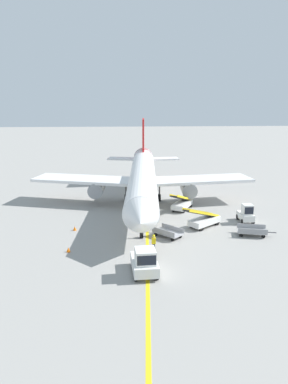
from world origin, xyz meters
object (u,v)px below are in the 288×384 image
baggage_cart_loaded (168,232)px  baggage_cart_empty_trailing (252,231)px  pushback_tug (145,262)px  airliner (143,178)px  belt_loader_forward_hold (182,203)px  belt_loader_aft_hold (204,220)px  safety_cone_nose_left (68,250)px  ground_crew_marshaller (154,243)px  safety_cone_nose_right (75,228)px  baggage_tug_near_wing (246,214)px

baggage_cart_loaded → baggage_cart_empty_trailing: same height
pushback_tug → baggage_cart_loaded: 8.38m
airliner → belt_loader_forward_hold: airliner is taller
belt_loader_forward_hold → belt_loader_aft_hold: bearing=-78.3°
airliner → belt_loader_aft_hold: 11.20m
safety_cone_nose_left → baggage_cart_empty_trailing: bearing=9.9°
belt_loader_aft_hold → safety_cone_nose_left: bearing=-156.0°
belt_loader_aft_hold → baggage_cart_loaded: belt_loader_aft_hold is taller
pushback_tug → safety_cone_nose_left: (-6.48, 4.69, -0.77)m
ground_crew_marshaller → safety_cone_nose_right: ground_crew_marshaller is taller
baggage_cart_loaded → ground_crew_marshaller: (-1.73, -3.84, 0.44)m
belt_loader_forward_hold → baggage_cart_loaded: belt_loader_forward_hold is taller
belt_loader_forward_hold → safety_cone_nose_right: belt_loader_forward_hold is taller
airliner → baggage_tug_near_wing: size_ratio=14.49×
ground_crew_marshaller → pushback_tug: bearing=-104.5°
belt_loader_forward_hold → pushback_tug: bearing=-108.2°
airliner → belt_loader_forward_hold: size_ratio=7.08×
belt_loader_forward_hold → belt_loader_aft_hold: size_ratio=1.07×
airliner → belt_loader_aft_hold: airliner is taller
belt_loader_aft_hold → ground_crew_marshaller: 8.89m
ground_crew_marshaller → baggage_cart_loaded: bearing=65.8°
safety_cone_nose_left → airliner: bearing=63.7°
pushback_tug → ground_crew_marshaller: bearing=75.5°
baggage_tug_near_wing → baggage_cart_loaded: 9.96m
baggage_cart_loaded → ground_crew_marshaller: 4.23m
pushback_tug → safety_cone_nose_left: pushback_tug is taller
belt_loader_forward_hold → safety_cone_nose_left: size_ratio=11.35×
belt_loader_aft_hold → ground_crew_marshaller: belt_loader_aft_hold is taller
belt_loader_aft_hold → baggage_cart_empty_trailing: size_ratio=1.22×
belt_loader_aft_hold → ground_crew_marshaller: (-5.91, -6.64, 0.13)m
belt_loader_forward_hold → baggage_cart_loaded: bearing=-107.2°
safety_cone_nose_right → belt_loader_forward_hold: bearing=29.1°
airliner → baggage_cart_empty_trailing: bearing=-49.7°
airliner → baggage_cart_loaded: size_ratio=10.82×
belt_loader_forward_hold → belt_loader_aft_hold: same height
baggage_cart_loaded → ground_crew_marshaller: bearing=-114.2°
belt_loader_aft_hold → safety_cone_nose_left: belt_loader_aft_hold is taller
belt_loader_forward_hold → baggage_cart_empty_trailing: size_ratio=1.30×
safety_cone_nose_right → pushback_tug: bearing=-57.6°
pushback_tug → baggage_cart_loaded: size_ratio=1.13×
baggage_tug_near_wing → belt_loader_forward_hold: 8.15m
airliner → pushback_tug: 19.96m
belt_loader_aft_hold → safety_cone_nose_left: 14.72m
belt_loader_forward_hold → ground_crew_marshaller: 13.85m
belt_loader_aft_hold → baggage_cart_loaded: (-4.18, -2.79, -0.31)m
belt_loader_forward_hold → airliner: bearing=150.2°
belt_loader_forward_hold → safety_cone_nose_right: 13.97m
belt_loader_aft_hold → pushback_tug: bearing=-123.1°
baggage_cart_loaded → baggage_cart_empty_trailing: 8.38m
baggage_cart_empty_trailing → belt_loader_forward_hold: bearing=120.6°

